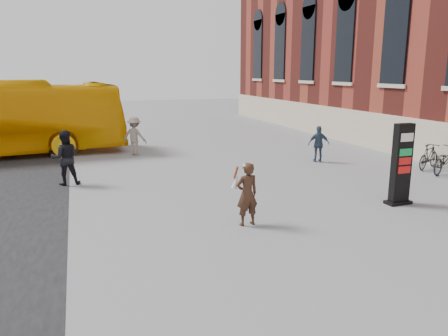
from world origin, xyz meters
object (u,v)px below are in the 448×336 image
object	(u,v)px
pedestrian_c	(319,144)
bike_7	(429,156)
woman	(247,193)
pedestrian_a	(65,158)
bike_6	(445,160)
info_pylon	(401,164)
pedestrian_b	(135,136)

from	to	relation	value
pedestrian_c	bike_7	size ratio (longest dim) A/B	0.93
woman	pedestrian_a	world-z (taller)	pedestrian_a
bike_6	bike_7	world-z (taller)	bike_6
pedestrian_a	bike_6	bearing A→B (deg)	166.36
info_pylon	pedestrian_c	world-z (taller)	info_pylon
info_pylon	bike_7	distance (m)	5.67
pedestrian_c	bike_6	xyz separation A→B (m)	(3.45, -3.45, -0.26)
pedestrian_a	pedestrian_b	world-z (taller)	pedestrian_a
woman	bike_7	xyz separation A→B (m)	(9.30, 3.75, -0.33)
pedestrian_c	bike_7	distance (m)	4.35
info_pylon	pedestrian_b	distance (m)	12.06
info_pylon	pedestrian_b	bearing A→B (deg)	120.03
bike_7	pedestrian_b	bearing A→B (deg)	33.58
pedestrian_b	bike_7	distance (m)	12.67
info_pylon	pedestrian_b	size ratio (longest dim) A/B	1.34
info_pylon	pedestrian_c	distance (m)	6.22
woman	pedestrian_c	xyz separation A→B (m)	(5.84, 6.37, -0.05)
pedestrian_b	pedestrian_c	xyz separation A→B (m)	(7.25, -4.14, -0.11)
woman	pedestrian_a	xyz separation A→B (m)	(-4.38, 5.75, 0.11)
info_pylon	bike_6	xyz separation A→B (m)	(4.40, 2.68, -0.68)
info_pylon	pedestrian_a	xyz separation A→B (m)	(-9.27, 5.52, -0.25)
pedestrian_b	bike_7	world-z (taller)	pedestrian_b
woman	pedestrian_b	bearing A→B (deg)	-88.41
woman	bike_6	world-z (taller)	woman
pedestrian_b	bike_6	bearing A→B (deg)	-177.98
pedestrian_b	bike_7	size ratio (longest dim) A/B	1.06
info_pylon	bike_6	world-z (taller)	info_pylon
pedestrian_a	info_pylon	bearing A→B (deg)	147.31
pedestrian_b	pedestrian_c	world-z (taller)	pedestrian_b
pedestrian_b	bike_7	bearing A→B (deg)	-174.91
pedestrian_a	pedestrian_b	size ratio (longest dim) A/B	1.06
info_pylon	pedestrian_c	size ratio (longest dim) A/B	1.53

